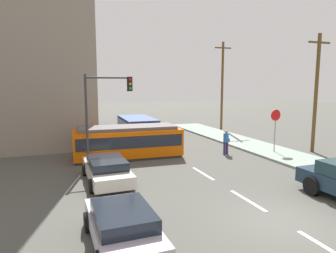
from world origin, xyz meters
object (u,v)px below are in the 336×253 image
(utility_pole_near, at_px, (316,91))
(parked_sedan_near, at_px, (122,225))
(parked_sedan_mid, at_px, (107,169))
(traffic_light_mast, at_px, (105,103))
(streetcar_tram, at_px, (128,141))
(utility_pole_mid, at_px, (222,85))
(stop_sign, at_px, (275,122))
(city_bus, at_px, (137,127))
(pedestrian_crossing, at_px, (226,141))

(utility_pole_near, bearing_deg, parked_sedan_near, -153.10)
(parked_sedan_mid, bearing_deg, traffic_light_mast, 81.44)
(streetcar_tram, height_order, utility_pole_near, utility_pole_near)
(parked_sedan_mid, relative_size, utility_pole_mid, 0.52)
(streetcar_tram, xyz_separation_m, stop_sign, (9.66, -2.45, 1.14))
(streetcar_tram, relative_size, city_bus, 1.31)
(parked_sedan_near, bearing_deg, stop_sign, 33.80)
(city_bus, relative_size, utility_pole_mid, 0.59)
(parked_sedan_near, distance_m, parked_sedan_mid, 6.11)
(streetcar_tram, distance_m, pedestrian_crossing, 6.57)
(city_bus, height_order, utility_pole_mid, utility_pole_mid)
(parked_sedan_mid, distance_m, stop_sign, 12.05)
(streetcar_tram, height_order, parked_sedan_mid, streetcar_tram)
(city_bus, xyz_separation_m, utility_pole_mid, (9.61, 2.49, 3.56))
(parked_sedan_near, bearing_deg, parked_sedan_mid, 85.28)
(city_bus, bearing_deg, parked_sedan_near, -106.14)
(pedestrian_crossing, height_order, utility_pole_near, utility_pole_near)
(parked_sedan_near, relative_size, traffic_light_mast, 0.77)
(streetcar_tram, bearing_deg, utility_pole_near, -13.50)
(city_bus, bearing_deg, streetcar_tram, -110.50)
(parked_sedan_near, height_order, stop_sign, stop_sign)
(stop_sign, distance_m, traffic_light_mast, 11.43)
(stop_sign, bearing_deg, pedestrian_crossing, 165.15)
(pedestrian_crossing, distance_m, parked_sedan_near, 12.76)
(city_bus, distance_m, utility_pole_mid, 10.54)
(parked_sedan_mid, relative_size, utility_pole_near, 0.57)
(pedestrian_crossing, bearing_deg, traffic_light_mast, 179.40)
(parked_sedan_near, bearing_deg, utility_pole_near, 26.90)
(stop_sign, distance_m, utility_pole_mid, 11.18)
(streetcar_tram, xyz_separation_m, utility_pole_mid, (11.76, 8.25, 3.59))
(parked_sedan_mid, height_order, utility_pole_mid, utility_pole_mid)
(traffic_light_mast, height_order, utility_pole_near, utility_pole_near)
(city_bus, bearing_deg, utility_pole_near, -40.25)
(streetcar_tram, height_order, city_bus, streetcar_tram)
(utility_pole_mid, bearing_deg, city_bus, -165.46)
(utility_pole_mid, bearing_deg, pedestrian_crossing, -118.73)
(city_bus, relative_size, utility_pole_near, 0.66)
(stop_sign, relative_size, utility_pole_near, 0.36)
(pedestrian_crossing, height_order, traffic_light_mast, traffic_light_mast)
(stop_sign, height_order, traffic_light_mast, traffic_light_mast)
(parked_sedan_near, bearing_deg, city_bus, 73.86)
(utility_pole_near, bearing_deg, pedestrian_crossing, 166.98)
(streetcar_tram, relative_size, stop_sign, 2.41)
(parked_sedan_near, height_order, utility_pole_mid, utility_pole_mid)
(streetcar_tram, relative_size, utility_pole_mid, 0.78)
(traffic_light_mast, height_order, utility_pole_mid, utility_pole_mid)
(parked_sedan_mid, relative_size, stop_sign, 1.60)
(streetcar_tram, distance_m, stop_sign, 10.03)
(city_bus, distance_m, parked_sedan_mid, 11.18)
(pedestrian_crossing, relative_size, stop_sign, 0.58)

